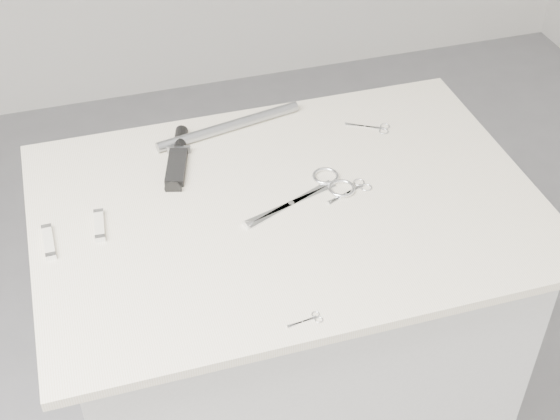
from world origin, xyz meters
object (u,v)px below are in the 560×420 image
object	(u,v)px
tiny_scissors	(309,320)
pocket_knife_b	(49,242)
embroidery_scissors_b	(375,128)
large_shears	(319,190)
embroidery_scissors_a	(355,189)
pocket_knife_a	(99,225)
metal_rail	(229,126)
sheathed_knife	(178,155)
plinth	(286,355)

from	to	relation	value
tiny_scissors	pocket_knife_b	size ratio (longest dim) A/B	0.68
embroidery_scissors_b	pocket_knife_b	xyz separation A→B (m)	(-0.73, -0.18, 0.00)
large_shears	tiny_scissors	bearing A→B (deg)	-132.01
embroidery_scissors_a	embroidery_scissors_b	distance (m)	0.23
embroidery_scissors_b	pocket_knife_a	size ratio (longest dim) A/B	1.09
large_shears	embroidery_scissors_a	bearing A→B (deg)	-34.39
tiny_scissors	metal_rail	distance (m)	0.58
large_shears	embroidery_scissors_a	world-z (taller)	large_shears
embroidery_scissors_b	sheathed_knife	distance (m)	0.44
embroidery_scissors_b	sheathed_knife	world-z (taller)	sheathed_knife
plinth	embroidery_scissors_a	size ratio (longest dim) A/B	8.64
tiny_scissors	sheathed_knife	world-z (taller)	sheathed_knife
pocket_knife_a	large_shears	bearing A→B (deg)	-87.54
large_shears	pocket_knife_b	distance (m)	0.53
plinth	pocket_knife_b	xyz separation A→B (m)	(-0.46, 0.01, 0.48)
large_shears	tiny_scissors	distance (m)	0.35
pocket_knife_b	metal_rail	xyz separation A→B (m)	(0.41, 0.27, 0.01)
embroidery_scissors_b	pocket_knife_a	xyz separation A→B (m)	(-0.63, -0.16, 0.00)
metal_rail	tiny_scissors	bearing A→B (deg)	-90.58
embroidery_scissors_a	pocket_knife_a	xyz separation A→B (m)	(-0.51, 0.03, 0.00)
plinth	embroidery_scissors_b	xyz separation A→B (m)	(0.26, 0.19, 0.47)
embroidery_scissors_b	embroidery_scissors_a	bearing A→B (deg)	-92.65
embroidery_scissors_a	pocket_knife_a	distance (m)	0.51
embroidery_scissors_a	metal_rail	bearing A→B (deg)	102.55
tiny_scissors	pocket_knife_a	bearing A→B (deg)	125.31
large_shears	pocket_knife_b	bearing A→B (deg)	160.04
embroidery_scissors_a	sheathed_knife	size ratio (longest dim) A/B	0.54
sheathed_knife	pocket_knife_b	size ratio (longest dim) A/B	2.07
sheathed_knife	pocket_knife_a	distance (m)	0.26
metal_rail	large_shears	bearing A→B (deg)	-65.04
large_shears	metal_rail	size ratio (longest dim) A/B	0.72
tiny_scissors	plinth	bearing A→B (deg)	72.51
pocket_knife_b	pocket_knife_a	bearing A→B (deg)	-79.52
embroidery_scissors_b	pocket_knife_a	bearing A→B (deg)	-136.14
embroidery_scissors_a	pocket_knife_a	world-z (taller)	pocket_knife_a
plinth	embroidery_scissors_a	distance (m)	0.49
sheathed_knife	large_shears	bearing A→B (deg)	-111.86
plinth	pocket_knife_a	bearing A→B (deg)	174.94
metal_rail	pocket_knife_b	bearing A→B (deg)	-147.12
metal_rail	embroidery_scissors_a	bearing A→B (deg)	-55.36
embroidery_scissors_b	tiny_scissors	bearing A→B (deg)	-93.11
sheathed_knife	pocket_knife_a	xyz separation A→B (m)	(-0.19, -0.18, -0.00)
metal_rail	sheathed_knife	bearing A→B (deg)	-152.42
plinth	pocket_knife_a	xyz separation A→B (m)	(-0.37, 0.03, 0.48)
sheathed_knife	metal_rail	size ratio (longest dim) A/B	0.56
embroidery_scissors_b	pocket_knife_a	distance (m)	0.65
large_shears	embroidery_scissors_b	world-z (taller)	large_shears
large_shears	embroidery_scissors_a	distance (m)	0.07
pocket_knife_b	metal_rail	size ratio (longest dim) A/B	0.27
embroidery_scissors_b	sheathed_knife	size ratio (longest dim) A/B	0.49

